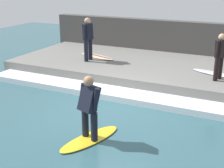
% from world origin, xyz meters
% --- Properties ---
extents(ground_plane, '(28.00, 28.00, 0.00)m').
position_xyz_m(ground_plane, '(0.00, 0.00, 0.00)').
color(ground_plane, '#335B66').
extents(concrete_ledge, '(4.40, 10.79, 0.49)m').
position_xyz_m(concrete_ledge, '(3.87, 0.00, 0.25)').
color(concrete_ledge, slate).
rests_on(concrete_ledge, ground_plane).
extents(back_wall, '(0.50, 11.33, 1.87)m').
position_xyz_m(back_wall, '(6.32, 0.00, 0.93)').
color(back_wall, '#474442').
rests_on(back_wall, ground_plane).
extents(wave_foam_crest, '(0.91, 10.25, 0.20)m').
position_xyz_m(wave_foam_crest, '(1.22, 0.00, 0.10)').
color(wave_foam_crest, silver).
rests_on(wave_foam_crest, ground_plane).
extents(surfboard_riding, '(1.85, 1.08, 0.06)m').
position_xyz_m(surfboard_riding, '(-1.63, -0.42, 0.03)').
color(surfboard_riding, yellow).
rests_on(surfboard_riding, ground_plane).
extents(surfer_riding, '(0.53, 0.64, 1.55)m').
position_xyz_m(surfer_riding, '(-1.63, -0.42, 0.92)').
color(surfer_riding, black).
rests_on(surfer_riding, surfboard_riding).
extents(surfer_waiting_near, '(0.58, 0.29, 1.71)m').
position_xyz_m(surfer_waiting_near, '(3.24, 2.37, 1.46)').
color(surfer_waiting_near, black).
rests_on(surfer_waiting_near, concrete_ledge).
extents(surfboard_waiting_near, '(1.01, 1.86, 0.07)m').
position_xyz_m(surfboard_waiting_near, '(3.90, 2.33, 0.52)').
color(surfboard_waiting_near, beige).
rests_on(surfboard_waiting_near, concrete_ledge).
extents(surfer_waiting_far, '(0.50, 0.35, 1.53)m').
position_xyz_m(surfer_waiting_far, '(2.90, -2.69, 1.35)').
color(surfer_waiting_far, black).
rests_on(surfer_waiting_far, concrete_ledge).
extents(surfboard_waiting_far, '(1.00, 1.96, 0.06)m').
position_xyz_m(surfboard_waiting_far, '(3.46, -2.66, 0.52)').
color(surfboard_waiting_far, silver).
rests_on(surfboard_waiting_far, concrete_ledge).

